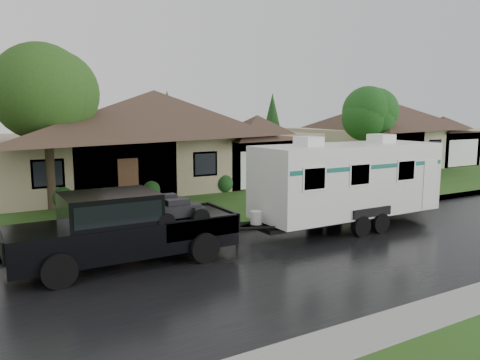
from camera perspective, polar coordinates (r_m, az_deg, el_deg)
name	(u,v)px	position (r m, az deg, el deg)	size (l,w,h in m)	color
ground	(247,246)	(15.81, 0.83, -8.05)	(140.00, 140.00, 0.00)	#2B4C18
road	(281,262)	(14.22, 5.07, -9.95)	(140.00, 8.00, 0.01)	black
curb	(216,229)	(17.69, -2.97, -6.04)	(140.00, 0.50, 0.15)	gray
lawn	(119,185)	(29.39, -14.50, -0.55)	(140.00, 26.00, 0.15)	#2B4C18
house_main	(160,127)	(28.69, -9.68, 6.44)	(19.44, 10.80, 6.90)	gray
house_neighbor	(387,126)	(40.69, 17.53, 6.30)	(15.12, 9.72, 6.45)	tan
tree_left_green	(46,98)	(22.33, -22.59, 9.19)	(4.26, 4.26, 7.06)	#382B1E
tree_right_green	(372,116)	(31.61, 15.74, 7.52)	(3.53, 3.53, 5.85)	#382B1E
shrub_row	(188,185)	(24.66, -6.41, -0.64)	(13.60, 1.00, 1.00)	#143814
pickup_truck	(121,226)	(14.13, -14.30, -5.44)	(6.47, 2.46, 2.16)	black
travel_trailer	(348,179)	(18.41, 12.97, 0.11)	(7.98, 2.80, 3.58)	silver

